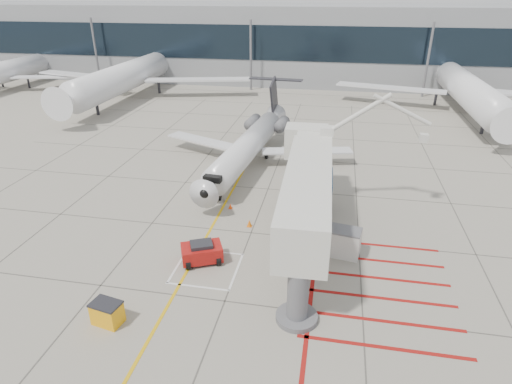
% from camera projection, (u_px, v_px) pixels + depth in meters
% --- Properties ---
extents(ground_plane, '(260.00, 260.00, 0.00)m').
position_uv_depth(ground_plane, '(240.00, 263.00, 28.89)').
color(ground_plane, gray).
rests_on(ground_plane, ground).
extents(regional_jet, '(23.93, 28.96, 7.09)m').
position_uv_depth(regional_jet, '(242.00, 139.00, 41.43)').
color(regional_jet, silver).
rests_on(regional_jet, ground_plane).
extents(jet_bridge, '(10.14, 20.57, 8.13)m').
position_uv_depth(jet_bridge, '(307.00, 200.00, 28.40)').
color(jet_bridge, silver).
rests_on(jet_bridge, ground_plane).
extents(pushback_tug, '(3.13, 2.63, 1.56)m').
position_uv_depth(pushback_tug, '(202.00, 252.00, 28.70)').
color(pushback_tug, '#AA1310').
rests_on(pushback_tug, ground_plane).
extents(spill_bin, '(1.75, 1.33, 1.36)m').
position_uv_depth(spill_bin, '(107.00, 313.00, 23.43)').
color(spill_bin, '#FCA90E').
rests_on(spill_bin, ground_plane).
extents(baggage_cart, '(2.06, 1.69, 1.12)m').
position_uv_depth(baggage_cart, '(304.00, 238.00, 30.74)').
color(baggage_cart, '#525357').
rests_on(baggage_cart, ground_plane).
extents(ground_power_unit, '(2.71, 1.86, 1.98)m').
position_uv_depth(ground_power_unit, '(342.00, 242.00, 29.43)').
color(ground_power_unit, silver).
rests_on(ground_power_unit, ground_plane).
extents(cone_nose, '(0.32, 0.32, 0.44)m').
position_uv_depth(cone_nose, '(230.00, 206.00, 35.95)').
color(cone_nose, '#E0410B').
rests_on(cone_nose, ground_plane).
extents(cone_side, '(0.40, 0.40, 0.55)m').
position_uv_depth(cone_side, '(249.00, 223.00, 33.21)').
color(cone_side, orange).
rests_on(cone_side, ground_plane).
extents(terminal_building, '(180.00, 28.00, 14.00)m').
position_uv_depth(terminal_building, '(363.00, 42.00, 86.31)').
color(terminal_building, gray).
rests_on(terminal_building, ground_plane).
extents(terminal_glass_band, '(180.00, 0.10, 6.00)m').
position_uv_depth(terminal_glass_band, '(367.00, 45.00, 73.41)').
color(terminal_glass_band, black).
rests_on(terminal_glass_band, ground_plane).
extents(bg_aircraft_a, '(33.62, 37.36, 11.21)m').
position_uv_depth(bg_aircraft_a, '(2.00, 58.00, 76.30)').
color(bg_aircraft_a, silver).
rests_on(bg_aircraft_a, ground_plane).
extents(bg_aircraft_b, '(39.40, 43.78, 13.13)m').
position_uv_depth(bg_aircraft_b, '(132.00, 56.00, 71.68)').
color(bg_aircraft_b, silver).
rests_on(bg_aircraft_b, ground_plane).
extents(bg_aircraft_c, '(37.41, 41.57, 12.47)m').
position_uv_depth(bg_aircraft_c, '(467.00, 68.00, 62.98)').
color(bg_aircraft_c, silver).
rests_on(bg_aircraft_c, ground_plane).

